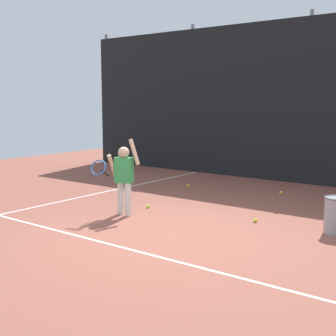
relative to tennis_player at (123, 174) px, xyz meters
The scene contains 13 objects.
ground_plane 1.59m from the tennis_player, 17.15° to the right, with size 20.00×20.00×0.00m, color brown.
court_line_baseline 2.04m from the tennis_player, 44.97° to the right, with size 9.00×0.05×0.00m, color white.
court_line_sideline 1.98m from the tennis_player, 161.61° to the left, with size 0.05×9.00×0.00m, color white.
back_fence_windscreen 5.30m from the tennis_player, 74.81° to the left, with size 13.68×0.08×3.94m, color black.
fence_post_0 7.46m from the tennis_player, 136.67° to the left, with size 0.09×0.09×4.09m, color slate.
fence_post_1 5.57m from the tennis_player, 111.60° to the left, with size 0.09×0.09×4.09m, color slate.
fence_post_2 5.38m from the tennis_player, 74.98° to the left, with size 0.09×0.09×4.09m, color slate.
tennis_player is the anchor object (origin of this frame).
ball_hopper 3.54m from the tennis_player, 18.45° to the left, with size 0.38×0.38×0.56m.
tennis_ball_2 3.07m from the tennis_player, 102.28° to the left, with size 0.07×0.07×0.07m, color #CCE033.
tennis_ball_4 3.78m from the tennis_player, 67.22° to the left, with size 0.07×0.07×0.07m, color #CCE033.
tennis_ball_6 2.39m from the tennis_player, 24.96° to the left, with size 0.07×0.07×0.07m, color #CCE033.
tennis_ball_7 0.97m from the tennis_player, 90.26° to the left, with size 0.07×0.07×0.07m, color #CCE033.
Camera 1 is at (4.05, -5.38, 1.98)m, focal length 49.25 mm.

